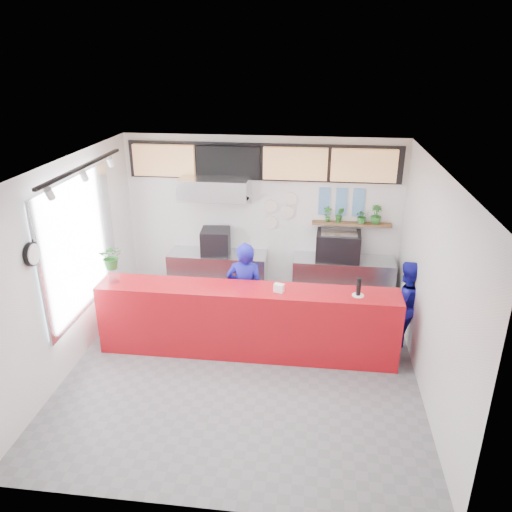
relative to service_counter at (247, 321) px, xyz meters
The scene contains 46 objects.
floor 0.68m from the service_counter, 90.00° to the right, with size 5.00×5.00×0.00m, color slate.
ceiling 2.48m from the service_counter, 90.00° to the right, with size 5.00×5.00×0.00m, color silver.
wall_back 2.30m from the service_counter, 90.00° to the left, with size 5.00×5.00×0.00m, color white.
wall_left 2.70m from the service_counter, behind, with size 5.00×5.00×0.00m, color white.
wall_right 2.70m from the service_counter, ahead, with size 5.00×5.00×0.00m, color white.
service_counter is the anchor object (origin of this frame).
cream_band 2.93m from the service_counter, 90.00° to the left, with size 5.00×0.02×0.80m, color beige.
prep_bench 1.97m from the service_counter, 113.96° to the left, with size 1.80×0.60×0.90m, color #B2B5BA.
panini_oven 2.06m from the service_counter, 114.74° to the left, with size 0.50×0.50×0.45m, color black.
extraction_hood 2.50m from the service_counter, 114.57° to the left, with size 1.20×0.70×0.35m, color #B2B5BA.
hood_lip 2.38m from the service_counter, 114.57° to the left, with size 1.20×0.70×0.08m, color #B2B5BA.
right_bench 2.35m from the service_counter, 50.19° to the left, with size 1.80×0.60×0.90m, color #B2B5BA.
espresso_machine 2.35m from the service_counter, 52.48° to the left, with size 0.76×0.55×0.49m, color black.
espresso_tray 2.42m from the service_counter, 52.48° to the left, with size 0.63×0.43×0.06m, color silver.
herb_shelf 2.73m from the service_counter, 51.34° to the left, with size 1.40×0.18×0.04m, color brown.
menu_board_far_left 3.31m from the service_counter, 131.47° to the left, with size 1.10×0.10×0.55m, color tan.
menu_board_mid_left 2.88m from the service_counter, 106.59° to the left, with size 1.10×0.10×0.55m, color black.
menu_board_mid_right 2.87m from the service_counter, 73.94° to the left, with size 1.10×0.10×0.55m, color tan.
menu_board_far_right 3.30m from the service_counter, 48.86° to the left, with size 1.10×0.10×0.55m, color tan.
soffit 2.87m from the service_counter, 90.00° to the left, with size 4.80×0.04×0.65m, color black.
window_pane 2.73m from the service_counter, behind, with size 0.04×2.20×1.90m, color silver.
window_frame 2.71m from the service_counter, behind, with size 0.03×2.30×2.00m, color #B2B5BA.
wall_clock_rim 3.16m from the service_counter, 152.15° to the right, with size 0.30×0.30×0.05m, color black.
wall_clock_face 3.14m from the service_counter, 151.85° to the right, with size 0.26×0.26×0.02m, color white.
track_rail 3.21m from the service_counter, 169.22° to the right, with size 0.05×2.40×0.04m, color black.
dec_plate_a 2.40m from the service_counter, 85.86° to the left, with size 0.24×0.24×0.03m, color silver.
dec_plate_b 2.39m from the service_counter, 77.74° to the left, with size 0.24×0.24×0.03m, color silver.
dec_plate_c 2.26m from the service_counter, 85.86° to the left, with size 0.24×0.24×0.03m, color silver.
dec_plate_d 2.52m from the service_counter, 76.42° to the left, with size 0.24×0.24×0.03m, color silver.
photo_frame_a 2.76m from the service_counter, 62.13° to the left, with size 0.20×0.02×0.25m, color #598CBF.
photo_frame_b 2.90m from the service_counter, 56.06° to the left, with size 0.20×0.02×0.25m, color #598CBF.
photo_frame_c 3.05m from the service_counter, 50.74° to the left, with size 0.20×0.02×0.25m, color #598CBF.
photo_frame_d 2.64m from the service_counter, 62.13° to the left, with size 0.20×0.02×0.25m, color #598CBF.
photo_frame_e 2.78m from the service_counter, 56.06° to the left, with size 0.20×0.02×0.25m, color #598CBF.
photo_frame_f 2.94m from the service_counter, 50.74° to the left, with size 0.20×0.02×0.25m, color #598CBF.
staff_center 0.54m from the service_counter, 101.60° to the left, with size 0.60×0.39×1.64m, color #161697.
staff_right 2.47m from the service_counter, 13.52° to the left, with size 0.68×0.53×1.41m, color #161697.
herb_a 2.57m from the service_counter, 59.65° to the left, with size 0.15×0.10×0.28m, color #2B6E26.
herb_b 2.67m from the service_counter, 55.37° to the left, with size 0.15×0.12×0.28m, color #2B6E26.
herb_c 2.89m from the service_counter, 48.39° to the left, with size 0.24×0.21×0.26m, color #2B6E26.
herb_d 3.06m from the service_counter, 44.83° to the left, with size 0.19×0.17×0.33m, color #2B6E26.
glass_vase 2.13m from the service_counter, behind, with size 0.17×0.17×0.21m, color white.
basil_vase 2.24m from the service_counter, behind, with size 0.34×0.29×0.38m, color #2B6E26.
napkin_holder 0.78m from the service_counter, ahead, with size 0.14×0.09×0.12m, color white.
white_plate 1.71m from the service_counter, ahead, with size 0.17×0.17×0.01m, color white.
pepper_mill 1.76m from the service_counter, ahead, with size 0.07×0.07×0.26m, color black.
Camera 1 is at (0.95, -6.14, 4.34)m, focal length 35.00 mm.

